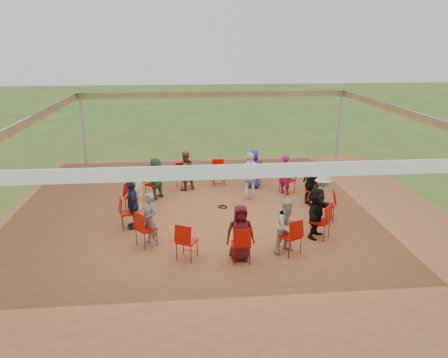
{
  "coord_description": "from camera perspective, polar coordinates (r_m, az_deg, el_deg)",
  "views": [
    {
      "loc": [
        -1.21,
        -11.74,
        4.87
      ],
      "look_at": [
        -0.07,
        0.3,
        1.02
      ],
      "focal_mm": 35.0,
      "sensor_mm": 36.0,
      "label": 1
    }
  ],
  "objects": [
    {
      "name": "ground",
      "position": [
        12.77,
        0.43,
        -4.77
      ],
      "size": [
        80.0,
        80.0,
        0.0
      ],
      "primitive_type": "plane",
      "color": "#375119",
      "rests_on": "ground"
    },
    {
      "name": "dirt_patch",
      "position": [
        12.77,
        0.43,
        -4.75
      ],
      "size": [
        13.0,
        13.0,
        0.0
      ],
      "primitive_type": "plane",
      "color": "brown",
      "rests_on": "ground"
    },
    {
      "name": "tent",
      "position": [
        12.07,
        0.45,
        5.7
      ],
      "size": [
        10.33,
        10.33,
        3.0
      ],
      "color": "#B2B2B7",
      "rests_on": "ground"
    },
    {
      "name": "chair_0",
      "position": [
        12.62,
        13.25,
        -3.35
      ],
      "size": [
        0.52,
        0.5,
        0.9
      ],
      "primitive_type": null,
      "rotation": [
        0.0,
        0.0,
        1.35
      ],
      "color": "#9F0800",
      "rests_on": "ground"
    },
    {
      "name": "chair_1",
      "position": [
        13.74,
        11.6,
        -1.5
      ],
      "size": [
        0.52,
        0.51,
        0.9
      ],
      "primitive_type": null,
      "rotation": [
        0.0,
        0.0,
        1.8
      ],
      "color": "#9F0800",
      "rests_on": "ground"
    },
    {
      "name": "chair_2",
      "position": [
        14.62,
        8.28,
        -0.15
      ],
      "size": [
        0.61,
        0.6,
        0.9
      ],
      "primitive_type": null,
      "rotation": [
        0.0,
        0.0,
        2.25
      ],
      "color": "#9F0800",
      "rests_on": "ground"
    },
    {
      "name": "chair_3",
      "position": [
        15.15,
        3.98,
        0.63
      ],
      "size": [
        0.57,
        0.58,
        0.9
      ],
      "primitive_type": null,
      "rotation": [
        0.0,
        0.0,
        2.7
      ],
      "color": "#9F0800",
      "rests_on": "ground"
    },
    {
      "name": "chair_4",
      "position": [
        15.26,
        -0.72,
        0.8
      ],
      "size": [
        0.42,
        0.44,
        0.9
      ],
      "primitive_type": null,
      "rotation": [
        0.0,
        0.0,
        -3.13
      ],
      "color": "#9F0800",
      "rests_on": "ground"
    },
    {
      "name": "chair_5",
      "position": [
        14.94,
        -5.29,
        0.35
      ],
      "size": [
        0.57,
        0.58,
        0.9
      ],
      "primitive_type": null,
      "rotation": [
        0.0,
        0.0,
        -2.68
      ],
      "color": "#9F0800",
      "rests_on": "ground"
    },
    {
      "name": "chair_6",
      "position": [
        14.22,
        -9.19,
        -0.7
      ],
      "size": [
        0.61,
        0.6,
        0.9
      ],
      "primitive_type": null,
      "rotation": [
        0.0,
        0.0,
        -2.24
      ],
      "color": "#9F0800",
      "rests_on": "ground"
    },
    {
      "name": "chair_7",
      "position": [
        13.21,
        -11.8,
        -2.3
      ],
      "size": [
        0.52,
        0.5,
        0.9
      ],
      "primitive_type": null,
      "rotation": [
        0.0,
        0.0,
        -1.79
      ],
      "color": "#9F0800",
      "rests_on": "ground"
    },
    {
      "name": "chair_8",
      "position": [
        12.04,
        -12.36,
        -4.32
      ],
      "size": [
        0.52,
        0.51,
        0.9
      ],
      "primitive_type": null,
      "rotation": [
        0.0,
        0.0,
        -1.34
      ],
      "color": "#9F0800",
      "rests_on": "ground"
    },
    {
      "name": "chair_9",
      "position": [
        10.95,
        -10.13,
        -6.45
      ],
      "size": [
        0.61,
        0.6,
        0.9
      ],
      "primitive_type": null,
      "rotation": [
        0.0,
        0.0,
        -0.89
      ],
      "color": "#9F0800",
      "rests_on": "ground"
    },
    {
      "name": "chair_10",
      "position": [
        10.21,
        -4.88,
        -8.08
      ],
      "size": [
        0.57,
        0.58,
        0.9
      ],
      "primitive_type": null,
      "rotation": [
        0.0,
        0.0,
        -0.44
      ],
      "color": "#9F0800",
      "rests_on": "ground"
    },
    {
      "name": "chair_11",
      "position": [
        10.04,
        2.21,
        -8.49
      ],
      "size": [
        0.42,
        0.44,
        0.9
      ],
      "primitive_type": null,
      "rotation": [
        0.0,
        0.0,
        0.01
      ],
      "color": "#9F0800",
      "rests_on": "ground"
    },
    {
      "name": "chair_12",
      "position": [
        10.51,
        8.66,
        -7.43
      ],
      "size": [
        0.57,
        0.58,
        0.9
      ],
      "primitive_type": null,
      "rotation": [
        0.0,
        0.0,
        0.46
      ],
      "color": "#9F0800",
      "rests_on": "ground"
    },
    {
      "name": "chair_13",
      "position": [
        11.46,
        12.47,
        -5.48
      ],
      "size": [
        0.61,
        0.6,
        0.9
      ],
      "primitive_type": null,
      "rotation": [
        0.0,
        0.0,
        0.91
      ],
      "color": "#9F0800",
      "rests_on": "ground"
    },
    {
      "name": "person_seated_0",
      "position": [
        12.53,
        12.78,
        -2.36
      ],
      "size": [
        0.61,
        0.94,
        1.34
      ],
      "primitive_type": "imported",
      "rotation": [
        0.0,
        0.0,
        1.35
      ],
      "color": "#9D998D",
      "rests_on": "ground"
    },
    {
      "name": "person_seated_1",
      "position": [
        13.61,
        11.22,
        -0.65
      ],
      "size": [
        0.57,
        0.86,
        1.34
      ],
      "primitive_type": "imported",
      "rotation": [
        0.0,
        0.0,
        1.8
      ],
      "color": "black",
      "rests_on": "ground"
    },
    {
      "name": "person_seated_2",
      "position": [
        14.46,
        8.02,
        0.61
      ],
      "size": [
        0.56,
        0.58,
        1.34
      ],
      "primitive_type": "imported",
      "rotation": [
        0.0,
        0.0,
        2.25
      ],
      "color": "#8E104F",
      "rests_on": "ground"
    },
    {
      "name": "person_seated_3",
      "position": [
        14.97,
        3.87,
        1.34
      ],
      "size": [
        0.75,
        0.61,
        1.34
      ],
      "primitive_type": "imported",
      "rotation": [
        0.0,
        0.0,
        2.7
      ],
      "color": "#23229D",
      "rests_on": "ground"
    },
    {
      "name": "person_seated_4",
      "position": [
        14.77,
        -5.11,
        1.08
      ],
      "size": [
        0.75,
        0.63,
        1.34
      ],
      "primitive_type": "imported",
      "rotation": [
        0.0,
        0.0,
        -2.68
      ],
      "color": "brown",
      "rests_on": "ground"
    },
    {
      "name": "person_seated_5",
      "position": [
        14.08,
        -8.87,
        0.1
      ],
      "size": [
        1.13,
        1.27,
        1.34
      ],
      "primitive_type": "imported",
      "rotation": [
        0.0,
        0.0,
        -2.24
      ],
      "color": "#284D3B",
      "rests_on": "ground"
    },
    {
      "name": "person_seated_6",
      "position": [
        13.09,
        -11.36,
        -1.39
      ],
      "size": [
        0.61,
        0.94,
        1.34
      ],
      "primitive_type": "imported",
      "rotation": [
        0.0,
        0.0,
        -1.79
      ],
      "color": "tan",
      "rests_on": "ground"
    },
    {
      "name": "person_seated_7",
      "position": [
        11.97,
        -11.86,
        -3.25
      ],
      "size": [
        0.57,
        0.86,
        1.34
      ],
      "primitive_type": "imported",
      "rotation": [
        0.0,
        0.0,
        -1.34
      ],
      "color": "#19203F",
      "rests_on": "ground"
    },
    {
      "name": "person_seated_8",
      "position": [
        10.92,
        -9.67,
        -5.19
      ],
      "size": [
        0.56,
        0.58,
        1.34
      ],
      "primitive_type": "imported",
      "rotation": [
        0.0,
        0.0,
        -0.89
      ],
      "color": "slate",
      "rests_on": "ground"
    },
    {
      "name": "person_seated_9",
      "position": [
        10.05,
        2.13,
        -7.02
      ],
      "size": [
        0.66,
        0.37,
        1.34
      ],
      "primitive_type": "imported",
      "rotation": [
        0.0,
        0.0,
        0.01
      ],
      "color": "#450C10",
      "rests_on": "ground"
    },
    {
      "name": "person_seated_10",
      "position": [
        10.5,
        8.29,
        -6.08
      ],
      "size": [
        0.75,
        0.63,
        1.34
      ],
      "primitive_type": "imported",
      "rotation": [
        0.0,
        0.0,
        0.46
      ],
      "color": "#9D998D",
      "rests_on": "ground"
    },
    {
      "name": "person_seated_11",
      "position": [
        11.41,
        11.98,
        -4.31
      ],
      "size": [
        1.13,
        1.27,
        1.34
      ],
      "primitive_type": "imported",
      "rotation": [
        0.0,
        0.0,
        0.91
      ],
      "color": "black",
      "rests_on": "ground"
    },
    {
      "name": "standing_person",
      "position": [
        13.8,
        3.49,
        0.36
      ],
      "size": [
        0.93,
        0.51,
        1.54
      ],
      "primitive_type": "imported",
      "rotation": [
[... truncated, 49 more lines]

